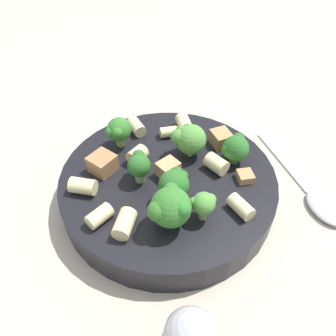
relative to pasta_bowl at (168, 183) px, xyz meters
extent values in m
plane|color=#BCB29E|center=(0.00, 0.00, -0.02)|extent=(2.00, 2.00, 0.00)
cylinder|color=black|center=(0.00, 0.00, 0.00)|extent=(0.24, 0.24, 0.03)
cylinder|color=silver|center=(0.00, 0.00, 0.01)|extent=(0.21, 0.21, 0.01)
torus|color=black|center=(0.00, 0.00, 0.01)|extent=(0.23, 0.23, 0.00)
cylinder|color=#9EC175|center=(0.01, 0.04, 0.02)|extent=(0.01, 0.01, 0.01)
sphere|color=#2D6B28|center=(0.01, 0.04, 0.04)|extent=(0.03, 0.03, 0.03)
sphere|color=#2C6F25|center=(-0.01, 0.03, 0.04)|extent=(0.01, 0.01, 0.01)
sphere|color=#2D632A|center=(0.00, 0.03, 0.04)|extent=(0.01, 0.01, 0.01)
cylinder|color=#84AD60|center=(0.02, 0.06, 0.02)|extent=(0.01, 0.01, 0.01)
sphere|color=#387A2D|center=(0.02, 0.06, 0.04)|extent=(0.04, 0.04, 0.04)
sphere|color=#367028|center=(0.03, 0.07, 0.04)|extent=(0.02, 0.02, 0.02)
sphere|color=#34792E|center=(0.01, 0.05, 0.05)|extent=(0.01, 0.01, 0.01)
sphere|color=#307D2E|center=(0.01, 0.08, 0.05)|extent=(0.02, 0.02, 0.02)
cylinder|color=#84AD60|center=(-0.08, 0.00, 0.02)|extent=(0.01, 0.01, 0.01)
sphere|color=#2D6B28|center=(-0.08, 0.00, 0.03)|extent=(0.03, 0.03, 0.03)
sphere|color=#2F6328|center=(-0.08, -0.01, 0.04)|extent=(0.01, 0.01, 0.01)
sphere|color=#2D6D23|center=(-0.07, 0.00, 0.03)|extent=(0.01, 0.01, 0.01)
cylinder|color=#84AD60|center=(-0.03, -0.02, 0.02)|extent=(0.01, 0.01, 0.01)
sphere|color=#569942|center=(-0.03, -0.02, 0.04)|extent=(0.03, 0.03, 0.03)
sphere|color=#529040|center=(-0.02, -0.03, 0.04)|extent=(0.02, 0.02, 0.02)
sphere|color=#548C3C|center=(-0.03, -0.03, 0.04)|extent=(0.02, 0.02, 0.02)
cylinder|color=#93B766|center=(0.04, -0.06, 0.02)|extent=(0.01, 0.01, 0.01)
sphere|color=#387A2D|center=(0.04, -0.06, 0.04)|extent=(0.03, 0.03, 0.03)
sphere|color=#32762E|center=(0.05, -0.06, 0.04)|extent=(0.01, 0.01, 0.01)
sphere|color=#357B2B|center=(0.04, -0.05, 0.04)|extent=(0.01, 0.01, 0.01)
cylinder|color=#84AD60|center=(-0.02, 0.07, 0.02)|extent=(0.01, 0.01, 0.01)
sphere|color=#569942|center=(-0.02, 0.07, 0.04)|extent=(0.02, 0.02, 0.02)
sphere|color=#558640|center=(-0.01, 0.06, 0.04)|extent=(0.01, 0.01, 0.01)
sphere|color=#589344|center=(-0.02, 0.06, 0.04)|extent=(0.01, 0.01, 0.01)
cylinder|color=#84AD60|center=(0.03, 0.00, 0.02)|extent=(0.01, 0.01, 0.01)
sphere|color=#2D6B28|center=(0.03, 0.00, 0.04)|extent=(0.02, 0.02, 0.02)
sphere|color=#2F5C26|center=(0.02, 0.00, 0.04)|extent=(0.01, 0.01, 0.01)
sphere|color=#2E6B28|center=(0.03, -0.01, 0.04)|extent=(0.01, 0.01, 0.01)
sphere|color=#2B6328|center=(0.03, 0.01, 0.04)|extent=(0.01, 0.01, 0.01)
cylinder|color=beige|center=(0.02, -0.08, 0.02)|extent=(0.02, 0.03, 0.02)
cylinder|color=beige|center=(-0.05, 0.07, 0.02)|extent=(0.02, 0.03, 0.01)
cylinder|color=beige|center=(0.09, 0.00, 0.02)|extent=(0.03, 0.03, 0.02)
cylinder|color=beige|center=(0.08, 0.04, 0.02)|extent=(0.03, 0.03, 0.02)
cylinder|color=beige|center=(-0.04, -0.07, 0.02)|extent=(0.02, 0.03, 0.02)
cylinder|color=beige|center=(-0.05, 0.01, 0.02)|extent=(0.03, 0.03, 0.02)
cylinder|color=beige|center=(-0.02, -0.06, 0.02)|extent=(0.02, 0.01, 0.01)
cylinder|color=beige|center=(0.06, 0.06, 0.02)|extent=(0.03, 0.03, 0.02)
cylinder|color=beige|center=(0.03, -0.03, 0.02)|extent=(0.03, 0.03, 0.02)
cube|color=tan|center=(0.00, 0.00, 0.02)|extent=(0.03, 0.03, 0.02)
cube|color=tan|center=(-0.07, -0.03, 0.02)|extent=(0.02, 0.03, 0.02)
cube|color=tan|center=(-0.08, 0.03, 0.02)|extent=(0.02, 0.02, 0.01)
cube|color=#A87A4C|center=(0.07, -0.03, 0.02)|extent=(0.04, 0.04, 0.02)
sphere|color=#B7B7BC|center=(0.03, 0.17, 0.04)|extent=(0.04, 0.04, 0.04)
cube|color=silver|center=(-0.16, -0.01, -0.02)|extent=(0.02, 0.12, 0.01)
ellipsoid|color=silver|center=(-0.16, 0.07, -0.02)|extent=(0.04, 0.06, 0.01)
camera|label=1|loc=(0.07, 0.24, 0.27)|focal=35.00mm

